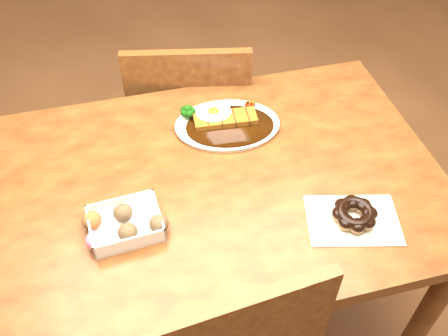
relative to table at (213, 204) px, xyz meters
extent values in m
plane|color=brown|center=(0.00, 0.00, -0.65)|extent=(6.00, 6.00, 0.00)
cube|color=#46200E|center=(0.00, 0.00, 0.08)|extent=(1.20, 0.80, 0.04)
cylinder|color=#46200E|center=(0.54, -0.34, -0.30)|extent=(0.06, 0.06, 0.71)
cylinder|color=#46200E|center=(-0.54, 0.34, -0.30)|extent=(0.06, 0.06, 0.71)
cylinder|color=#46200E|center=(0.54, 0.34, -0.30)|extent=(0.06, 0.06, 0.71)
cube|color=#46200E|center=(0.06, 0.60, -0.22)|extent=(0.50, 0.50, 0.04)
cylinder|color=#46200E|center=(0.26, 0.73, -0.45)|extent=(0.04, 0.04, 0.41)
cylinder|color=#46200E|center=(-0.07, 0.80, -0.45)|extent=(0.04, 0.04, 0.41)
cylinder|color=#46200E|center=(0.19, 0.40, -0.45)|extent=(0.04, 0.04, 0.41)
cylinder|color=#46200E|center=(-0.14, 0.47, -0.45)|extent=(0.04, 0.04, 0.41)
cube|color=#46200E|center=(0.02, 0.41, 0.02)|extent=(0.40, 0.11, 0.40)
ellipsoid|color=white|center=(0.09, 0.19, 0.11)|extent=(0.32, 0.25, 0.01)
ellipsoid|color=black|center=(0.09, 0.17, 0.11)|extent=(0.27, 0.21, 0.01)
cube|color=#6B380C|center=(0.08, 0.19, 0.12)|extent=(0.18, 0.08, 0.02)
ellipsoid|color=white|center=(0.06, 0.22, 0.14)|extent=(0.11, 0.10, 0.01)
ellipsoid|color=#FFB214|center=(0.06, 0.22, 0.14)|extent=(0.03, 0.03, 0.02)
cube|color=white|center=(-0.23, -0.10, 0.12)|extent=(0.17, 0.14, 0.04)
ellipsoid|color=pink|center=(-0.31, -0.14, 0.13)|extent=(0.05, 0.05, 0.04)
ellipsoid|color=black|center=(-0.23, -0.13, 0.13)|extent=(0.05, 0.05, 0.04)
ellipsoid|color=black|center=(-0.16, -0.13, 0.13)|extent=(0.05, 0.05, 0.04)
ellipsoid|color=brown|center=(-0.31, -0.08, 0.13)|extent=(0.05, 0.05, 0.04)
ellipsoid|color=black|center=(-0.24, -0.07, 0.13)|extent=(0.05, 0.05, 0.04)
cube|color=silver|center=(0.30, -0.21, 0.10)|extent=(0.25, 0.20, 0.00)
torus|color=olive|center=(0.30, -0.21, 0.12)|extent=(0.13, 0.13, 0.04)
torus|color=black|center=(0.30, -0.21, 0.13)|extent=(0.11, 0.11, 0.02)
camera|label=1|loc=(-0.19, -0.84, 1.06)|focal=40.00mm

